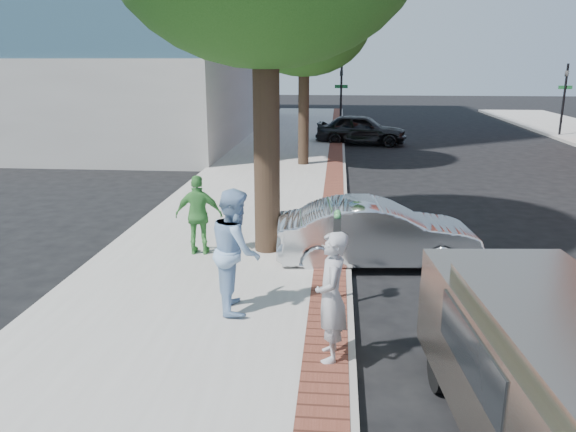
# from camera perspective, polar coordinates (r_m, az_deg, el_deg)

# --- Properties ---
(ground) EXTENTS (120.00, 120.00, 0.00)m
(ground) POSITION_cam_1_polar(r_m,az_deg,el_deg) (9.86, 0.04, -7.88)
(ground) COLOR black
(ground) RESTS_ON ground
(sidewalk) EXTENTS (5.00, 60.00, 0.15)m
(sidewalk) POSITION_cam_1_polar(r_m,az_deg,el_deg) (17.59, -2.52, 2.86)
(sidewalk) COLOR #9E9991
(sidewalk) RESTS_ON ground
(brick_strip) EXTENTS (0.60, 60.00, 0.01)m
(brick_strip) POSITION_cam_1_polar(r_m,az_deg,el_deg) (17.42, 4.67, 2.97)
(brick_strip) COLOR brown
(brick_strip) RESTS_ON sidewalk
(curb) EXTENTS (0.10, 60.00, 0.15)m
(curb) POSITION_cam_1_polar(r_m,az_deg,el_deg) (17.44, 5.82, 2.68)
(curb) COLOR gray
(curb) RESTS_ON ground
(office_base) EXTENTS (18.20, 22.20, 4.00)m
(office_base) POSITION_cam_1_polar(r_m,az_deg,el_deg) (34.00, -19.23, 11.39)
(office_base) COLOR gray
(office_base) RESTS_ON ground
(signal_near) EXTENTS (0.70, 0.15, 3.80)m
(signal_near) POSITION_cam_1_polar(r_m,az_deg,el_deg) (31.06, 5.42, 12.32)
(signal_near) COLOR black
(signal_near) RESTS_ON ground
(signal_far) EXTENTS (0.70, 0.15, 3.80)m
(signal_far) POSITION_cam_1_polar(r_m,az_deg,el_deg) (33.19, 26.27, 11.04)
(signal_far) COLOR black
(signal_far) RESTS_ON ground
(tree_far) EXTENTS (4.80, 4.80, 7.14)m
(tree_far) POSITION_cam_1_polar(r_m,az_deg,el_deg) (21.10, 1.67, 19.22)
(tree_far) COLOR black
(tree_far) RESTS_ON sidewalk
(parking_meter) EXTENTS (0.12, 0.32, 1.47)m
(parking_meter) POSITION_cam_1_polar(r_m,az_deg,el_deg) (8.97, 5.00, -2.11)
(parking_meter) COLOR gray
(parking_meter) RESTS_ON sidewalk
(person_gray) EXTENTS (0.44, 0.64, 1.72)m
(person_gray) POSITION_cam_1_polar(r_m,az_deg,el_deg) (7.22, 4.42, -8.20)
(person_gray) COLOR #9E9EA3
(person_gray) RESTS_ON sidewalk
(person_officer) EXTENTS (0.94, 1.08, 1.92)m
(person_officer) POSITION_cam_1_polar(r_m,az_deg,el_deg) (8.65, -5.32, -3.46)
(person_officer) COLOR #90B6DF
(person_officer) RESTS_ON sidewalk
(person_green) EXTENTS (0.96, 0.44, 1.60)m
(person_green) POSITION_cam_1_polar(r_m,az_deg,el_deg) (11.29, -9.04, 0.09)
(person_green) COLOR #489B46
(person_green) RESTS_ON sidewalk
(sedan_silver) EXTENTS (4.02, 1.72, 1.29)m
(sedan_silver) POSITION_cam_1_polar(r_m,az_deg,el_deg) (11.12, 9.02, -1.78)
(sedan_silver) COLOR silver
(sedan_silver) RESTS_ON ground
(bg_car) EXTENTS (4.48, 2.21, 1.47)m
(bg_car) POSITION_cam_1_polar(r_m,az_deg,el_deg) (27.63, 7.45, 8.72)
(bg_car) COLOR black
(bg_car) RESTS_ON ground
(van) EXTENTS (2.14, 4.76, 1.71)m
(van) POSITION_cam_1_polar(r_m,az_deg,el_deg) (6.22, 25.89, -14.73)
(van) COLOR gray
(van) RESTS_ON ground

